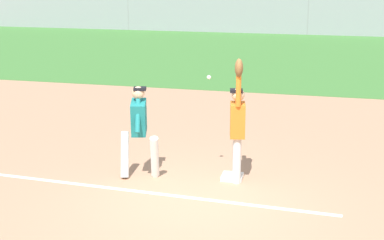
% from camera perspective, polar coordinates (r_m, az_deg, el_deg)
% --- Properties ---
extents(ground_plane, '(78.97, 78.97, 0.00)m').
position_cam_1_polar(ground_plane, '(9.90, 0.70, -7.84)').
color(ground_plane, tan).
extents(outfield_grass, '(44.29, 17.21, 0.01)m').
position_cam_1_polar(outfield_grass, '(26.82, 9.84, 6.21)').
color(outfield_grass, '#3D7533').
rests_on(outfield_grass, ground_plane).
extents(chalk_foul_line, '(11.99, 0.75, 0.01)m').
position_cam_1_polar(chalk_foul_line, '(11.53, -17.00, -5.21)').
color(chalk_foul_line, white).
rests_on(chalk_foul_line, ground_plane).
extents(first_base, '(0.40, 0.40, 0.08)m').
position_cam_1_polar(first_base, '(10.91, 3.92, -5.50)').
color(first_base, white).
rests_on(first_base, ground_plane).
extents(fielder, '(0.34, 0.89, 2.28)m').
position_cam_1_polar(fielder, '(10.47, 4.43, -0.17)').
color(fielder, silver).
rests_on(fielder, ground_plane).
extents(runner, '(0.84, 0.83, 1.72)m').
position_cam_1_polar(runner, '(10.71, -5.15, -0.55)').
color(runner, white).
rests_on(runner, ground_plane).
extents(baseball, '(0.07, 0.07, 0.07)m').
position_cam_1_polar(baseball, '(10.53, 1.65, 4.15)').
color(baseball, white).
extents(outfield_fence, '(44.37, 0.08, 2.24)m').
position_cam_1_polar(outfield_fence, '(35.24, 11.17, 9.90)').
color(outfield_fence, '#93999E').
rests_on(outfield_fence, ground_plane).
extents(parked_car_green, '(4.40, 2.12, 1.25)m').
position_cam_1_polar(parked_car_green, '(40.00, -3.19, 10.02)').
color(parked_car_green, '#1E6B33').
rests_on(parked_car_green, ground_plane).
extents(parked_car_white, '(4.46, 2.24, 1.25)m').
position_cam_1_polar(parked_car_white, '(38.83, 3.60, 9.88)').
color(parked_car_white, white).
rests_on(parked_car_white, ground_plane).
extents(parked_car_silver, '(4.53, 2.38, 1.25)m').
position_cam_1_polar(parked_car_silver, '(38.38, 10.23, 9.63)').
color(parked_car_silver, '#B7B7BC').
rests_on(parked_car_silver, ground_plane).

